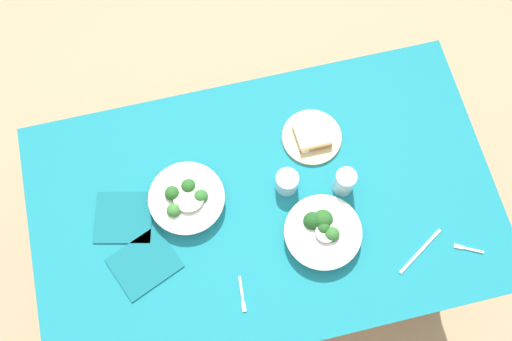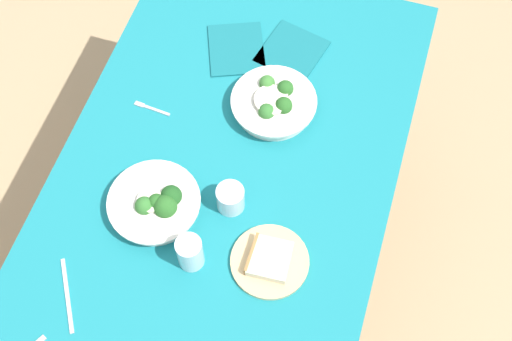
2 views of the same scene
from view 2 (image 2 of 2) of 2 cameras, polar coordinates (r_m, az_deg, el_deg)
ground_plane at (r=2.51m, az=-1.96°, el=-8.13°), size 6.00×6.00×0.00m
dining_table at (r=1.93m, az=-2.52°, el=-1.74°), size 1.50×0.90×0.73m
broccoli_bowl_far at (r=1.92m, az=1.52°, el=5.68°), size 0.24×0.24×0.08m
broccoli_bowl_near at (r=1.78m, az=-8.42°, el=-2.80°), size 0.24×0.24×0.08m
bread_side_plate at (r=1.72m, az=1.12°, el=-7.55°), size 0.20×0.20×0.04m
water_glass_center at (r=1.76m, az=-2.16°, el=-2.35°), size 0.07×0.07×0.08m
water_glass_side at (r=1.69m, az=-5.62°, el=-6.85°), size 0.07×0.07×0.10m
fork_by_near_bowl at (r=1.96m, az=-8.85°, el=5.19°), size 0.02×0.11×0.00m
table_knife_left at (r=1.76m, az=-15.56°, el=-10.06°), size 0.17×0.11×0.00m
napkin_folded_upper at (r=2.06m, az=3.03°, el=9.95°), size 0.22×0.21×0.01m
napkin_folded_lower at (r=2.06m, az=-1.65°, el=10.17°), size 0.24×0.22×0.01m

